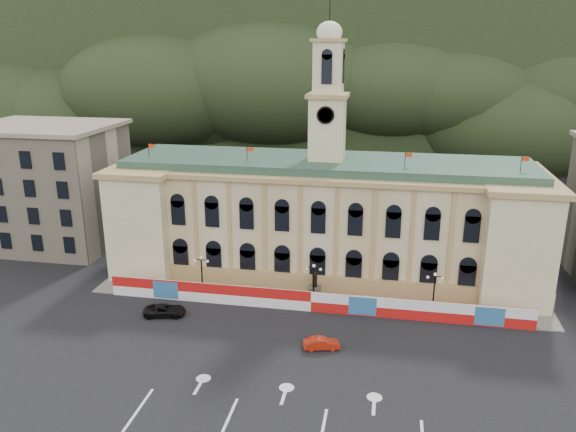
% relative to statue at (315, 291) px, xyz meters
% --- Properties ---
extents(ground, '(260.00, 260.00, 0.00)m').
position_rel_statue_xyz_m(ground, '(0.00, -18.00, -1.19)').
color(ground, black).
rests_on(ground, ground).
extents(lane_markings, '(26.00, 10.00, 0.02)m').
position_rel_statue_xyz_m(lane_markings, '(0.00, -23.00, -1.18)').
color(lane_markings, white).
rests_on(lane_markings, ground).
extents(hill_ridge, '(230.00, 80.00, 64.00)m').
position_rel_statue_xyz_m(hill_ridge, '(0.03, 103.99, 18.30)').
color(hill_ridge, black).
rests_on(hill_ridge, ground).
extents(city_hall, '(56.20, 17.60, 37.10)m').
position_rel_statue_xyz_m(city_hall, '(0.00, 9.63, 6.66)').
color(city_hall, beige).
rests_on(city_hall, ground).
extents(side_building_left, '(21.00, 17.00, 18.60)m').
position_rel_statue_xyz_m(side_building_left, '(-43.00, 12.93, 8.14)').
color(side_building_left, '#BAAD8F').
rests_on(side_building_left, ground).
extents(hoarding_fence, '(50.00, 0.44, 2.50)m').
position_rel_statue_xyz_m(hoarding_fence, '(0.06, -2.93, 0.06)').
color(hoarding_fence, red).
rests_on(hoarding_fence, ground).
extents(pavement, '(56.00, 5.50, 0.16)m').
position_rel_statue_xyz_m(pavement, '(0.00, -0.25, -1.11)').
color(pavement, slate).
rests_on(pavement, ground).
extents(statue, '(1.40, 1.40, 3.72)m').
position_rel_statue_xyz_m(statue, '(0.00, 0.00, 0.00)').
color(statue, '#595651').
rests_on(statue, ground).
extents(lamp_left, '(1.96, 0.44, 5.15)m').
position_rel_statue_xyz_m(lamp_left, '(-14.00, -1.00, 1.89)').
color(lamp_left, black).
rests_on(lamp_left, ground).
extents(lamp_center, '(1.96, 0.44, 5.15)m').
position_rel_statue_xyz_m(lamp_center, '(0.00, -1.00, 1.89)').
color(lamp_center, black).
rests_on(lamp_center, ground).
extents(lamp_right, '(1.96, 0.44, 5.15)m').
position_rel_statue_xyz_m(lamp_right, '(14.00, -1.00, 1.89)').
color(lamp_right, black).
rests_on(lamp_right, ground).
extents(red_sedan, '(3.19, 4.42, 1.24)m').
position_rel_statue_xyz_m(red_sedan, '(2.29, -11.14, -0.57)').
color(red_sedan, '#AE1F0C').
rests_on(red_sedan, ground).
extents(black_suv, '(4.18, 5.71, 1.34)m').
position_rel_statue_xyz_m(black_suv, '(-16.48, -7.18, -0.52)').
color(black_suv, black).
rests_on(black_suv, ground).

